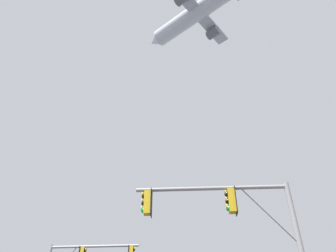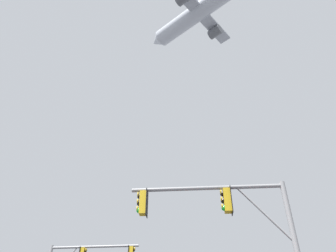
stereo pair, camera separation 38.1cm
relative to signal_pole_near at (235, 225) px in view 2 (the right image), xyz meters
name	(u,v)px [view 2 (the right image)]	position (x,y,z in m)	size (l,w,h in m)	color
signal_pole_near	(235,225)	(0.00, 0.00, 0.00)	(5.82, 0.91, 6.44)	gray
airplane	(197,13)	(3.79, 24.19, 46.71)	(17.78, 17.03, 5.98)	#B7BCC6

